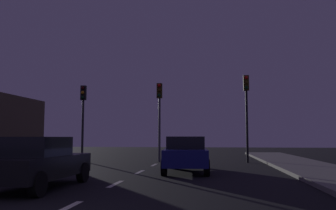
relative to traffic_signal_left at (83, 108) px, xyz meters
name	(u,v)px	position (x,y,z in m)	size (l,w,h in m)	color
ground_plane	(120,182)	(4.84, -9.21, -3.28)	(80.00, 80.00, 0.00)	black
lane_stripe_second	(66,208)	(4.84, -13.61, -3.28)	(0.16, 1.60, 0.01)	silver
lane_stripe_third	(116,184)	(4.84, -9.81, -3.28)	(0.16, 1.60, 0.01)	silver
lane_stripe_fourth	(140,172)	(4.84, -6.01, -3.28)	(0.16, 1.60, 0.01)	silver
lane_stripe_fifth	(154,165)	(4.84, -2.21, -3.28)	(0.16, 1.60, 0.01)	silver
lane_stripe_sixth	(164,160)	(4.84, 1.59, -3.28)	(0.16, 1.60, 0.01)	silver
lane_stripe_seventh	(170,157)	(4.84, 5.39, -3.28)	(0.16, 1.60, 0.01)	silver
traffic_signal_left	(83,108)	(0.00, 0.00, 0.00)	(0.32, 0.38, 4.67)	#2D2D30
traffic_signal_center	(159,106)	(4.79, 0.00, 0.04)	(0.32, 0.38, 4.72)	#4C4C51
traffic_signal_right	(246,101)	(9.94, 0.00, 0.28)	(0.32, 0.38, 5.10)	black
car_stopped_ahead	(186,154)	(6.76, -5.64, -2.52)	(2.07, 4.63, 1.50)	navy
car_adjacent_lane	(36,162)	(2.81, -11.02, -2.53)	(1.88, 4.07, 1.48)	black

